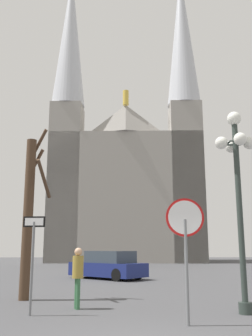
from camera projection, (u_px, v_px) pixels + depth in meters
name	position (u px, v px, depth m)	size (l,w,h in m)	color
cathedral	(126.00, 176.00, 47.60)	(18.45, 13.34, 37.97)	gray
stop_sign	(185.00, 233.00, 8.84)	(0.90, 0.08, 2.85)	slate
one_way_arrow_sign	(33.00, 252.00, 9.99)	(0.60, 0.11, 2.52)	slate
street_lamp	(238.00, 176.00, 10.63)	(1.17, 1.17, 5.55)	#2D3833
bare_tree	(29.00, 212.00, 13.09)	(0.91, 1.25, 5.92)	#473323
parked_car_near_navy	(108.00, 266.00, 21.00)	(4.48, 4.34, 1.50)	navy
pedestrian_walking	(78.00, 271.00, 10.91)	(0.32, 0.32, 1.69)	#33663F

